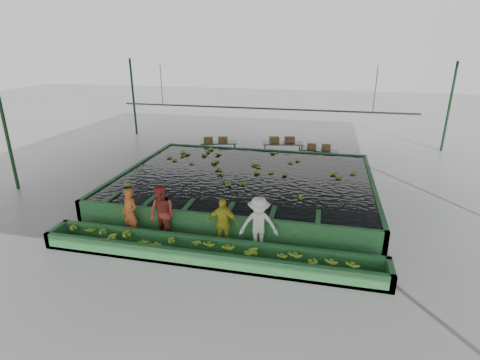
% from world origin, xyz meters
% --- Properties ---
extents(ground, '(80.00, 80.00, 0.00)m').
position_xyz_m(ground, '(0.00, 0.00, 0.00)').
color(ground, gray).
rests_on(ground, ground).
extents(shed_roof, '(20.00, 22.00, 0.04)m').
position_xyz_m(shed_roof, '(0.00, 0.00, 5.00)').
color(shed_roof, gray).
rests_on(shed_roof, shed_posts).
extents(shed_posts, '(20.00, 22.00, 5.00)m').
position_xyz_m(shed_posts, '(0.00, 0.00, 2.50)').
color(shed_posts, '#13371C').
rests_on(shed_posts, ground).
extents(flotation_tank, '(10.00, 8.00, 0.90)m').
position_xyz_m(flotation_tank, '(0.00, 1.50, 0.45)').
color(flotation_tank, '#2A6A33').
rests_on(flotation_tank, ground).
extents(tank_water, '(9.70, 7.70, 0.00)m').
position_xyz_m(tank_water, '(0.00, 1.50, 0.85)').
color(tank_water, black).
rests_on(tank_water, flotation_tank).
extents(sorting_trough, '(10.00, 1.00, 0.50)m').
position_xyz_m(sorting_trough, '(0.00, -3.60, 0.25)').
color(sorting_trough, '#2A6A33').
rests_on(sorting_trough, ground).
extents(cableway_rail, '(0.08, 0.08, 14.00)m').
position_xyz_m(cableway_rail, '(0.00, 5.00, 3.00)').
color(cableway_rail, '#59605B').
rests_on(cableway_rail, shed_roof).
extents(rail_hanger_left, '(0.04, 0.04, 2.00)m').
position_xyz_m(rail_hanger_left, '(-5.00, 5.00, 4.00)').
color(rail_hanger_left, '#59605B').
rests_on(rail_hanger_left, shed_roof).
extents(rail_hanger_right, '(0.04, 0.04, 2.00)m').
position_xyz_m(rail_hanger_right, '(5.00, 5.00, 4.00)').
color(rail_hanger_right, '#59605B').
rests_on(rail_hanger_right, shed_roof).
extents(worker_a, '(0.69, 0.57, 1.63)m').
position_xyz_m(worker_a, '(-2.81, -2.80, 0.82)').
color(worker_a, '#CB6229').
rests_on(worker_a, ground).
extents(worker_b, '(1.06, 0.93, 1.82)m').
position_xyz_m(worker_b, '(-1.71, -2.80, 0.91)').
color(worker_b, '#A3382B').
rests_on(worker_b, ground).
extents(worker_c, '(0.96, 0.43, 1.61)m').
position_xyz_m(worker_c, '(0.22, -2.80, 0.81)').
color(worker_c, gold).
rests_on(worker_c, ground).
extents(worker_d, '(1.24, 0.87, 1.76)m').
position_xyz_m(worker_d, '(1.32, -2.80, 0.88)').
color(worker_d, white).
rests_on(worker_d, ground).
extents(packing_table_left, '(2.08, 1.33, 0.88)m').
position_xyz_m(packing_table_left, '(-2.55, 6.40, 0.44)').
color(packing_table_left, '#59605B').
rests_on(packing_table_left, ground).
extents(packing_table_mid, '(2.21, 1.21, 0.95)m').
position_xyz_m(packing_table_mid, '(0.87, 6.81, 0.48)').
color(packing_table_mid, '#59605B').
rests_on(packing_table_mid, ground).
extents(packing_table_right, '(1.94, 1.04, 0.84)m').
position_xyz_m(packing_table_right, '(2.78, 6.27, 0.42)').
color(packing_table_right, '#59605B').
rests_on(packing_table_right, ground).
extents(box_stack_left, '(1.33, 0.73, 0.28)m').
position_xyz_m(box_stack_left, '(-2.69, 6.31, 0.88)').
color(box_stack_left, brown).
rests_on(box_stack_left, packing_table_left).
extents(box_stack_mid, '(1.37, 0.66, 0.29)m').
position_xyz_m(box_stack_mid, '(0.82, 6.86, 0.95)').
color(box_stack_mid, brown).
rests_on(box_stack_mid, packing_table_mid).
extents(box_stack_right, '(1.17, 0.33, 0.25)m').
position_xyz_m(box_stack_right, '(2.77, 6.31, 0.84)').
color(box_stack_right, brown).
rests_on(box_stack_right, packing_table_right).
extents(floating_bananas, '(8.78, 5.99, 0.12)m').
position_xyz_m(floating_bananas, '(0.00, 2.30, 0.85)').
color(floating_bananas, '#7AA324').
rests_on(floating_bananas, tank_water).
extents(trough_bananas, '(8.44, 0.56, 0.11)m').
position_xyz_m(trough_bananas, '(0.00, -3.60, 0.40)').
color(trough_bananas, '#7AA324').
rests_on(trough_bananas, sorting_trough).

